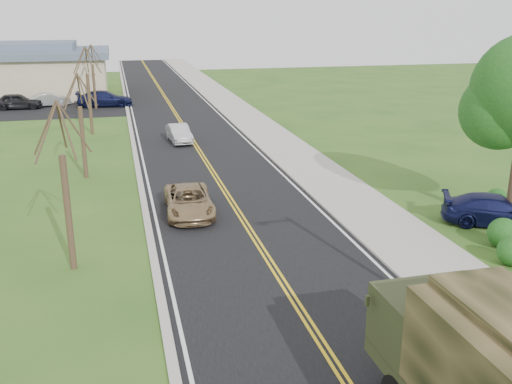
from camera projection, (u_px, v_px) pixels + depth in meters
name	position (u px, v px, depth m)	size (l,w,h in m)	color
road	(177.00, 116.00, 49.88)	(8.00, 120.00, 0.01)	black
curb_right	(224.00, 114.00, 50.80)	(0.30, 120.00, 0.12)	#9E998E
sidewalk_right	(243.00, 113.00, 51.20)	(3.20, 120.00, 0.10)	#9E998E
curb_left	(129.00, 118.00, 48.93)	(0.30, 120.00, 0.10)	#9E998E
bare_tree_a	(67.00, 199.00, 19.74)	(1.93, 2.26, 6.08)	#38281C
bare_tree_b	(82.00, 134.00, 30.89)	(1.83, 2.14, 5.73)	#38281C
bare_tree_c	(89.00, 97.00, 41.90)	(2.04, 2.39, 6.42)	#38281C
bare_tree_d	(94.00, 81.00, 53.07)	(1.88, 2.20, 5.91)	#38281C
commercial_building	(8.00, 71.00, 60.21)	(25.50, 21.50, 5.65)	tan
suv_champagne	(189.00, 201.00, 25.84)	(2.07, 4.49, 1.25)	#9D8058
sedan_silver	(179.00, 134.00, 39.96)	(1.30, 3.73, 1.23)	silver
pickup_navy	(496.00, 210.00, 24.53)	(1.84, 4.52, 1.31)	#0F133A
lot_car_dark	(17.00, 101.00, 53.18)	(1.77, 4.40, 1.50)	black
lot_car_silver	(49.00, 100.00, 54.79)	(1.35, 3.88, 1.28)	#ACADB1
lot_car_navy	(105.00, 99.00, 54.65)	(2.12, 5.22, 1.51)	#0E1235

